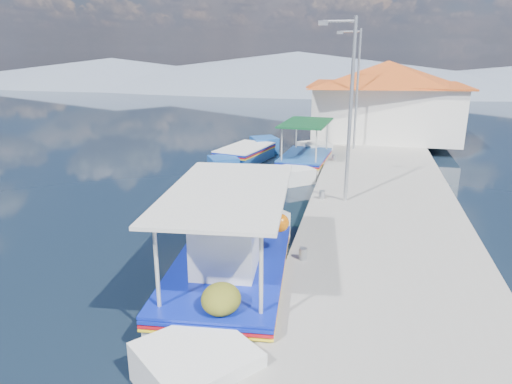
# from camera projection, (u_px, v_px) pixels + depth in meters

# --- Properties ---
(ground) EXTENTS (160.00, 160.00, 0.00)m
(ground) POSITION_uv_depth(u_px,v_px,m) (200.00, 223.00, 15.29)
(ground) COLOR black
(ground) RESTS_ON ground
(quay) EXTENTS (5.00, 44.00, 0.50)m
(quay) POSITION_uv_depth(u_px,v_px,m) (381.00, 179.00, 19.50)
(quay) COLOR gray
(quay) RESTS_ON ground
(bollards) EXTENTS (0.20, 17.20, 0.30)m
(bollards) POSITION_uv_depth(u_px,v_px,m) (330.00, 172.00, 19.15)
(bollards) COLOR #A5A8AD
(bollards) RESTS_ON quay
(main_caique) EXTENTS (3.09, 8.66, 2.87)m
(main_caique) POSITION_uv_depth(u_px,v_px,m) (231.00, 272.00, 10.75)
(main_caique) COLOR white
(main_caique) RESTS_ON ground
(caique_green_canopy) EXTENTS (2.31, 6.72, 2.52)m
(caique_green_canopy) POSITION_uv_depth(u_px,v_px,m) (305.00, 161.00, 22.14)
(caique_green_canopy) COLOR white
(caique_green_canopy) RESTS_ON ground
(caique_blue_hull) EXTENTS (2.79, 6.15, 1.12)m
(caique_blue_hull) POSITION_uv_depth(u_px,v_px,m) (245.00, 155.00, 23.77)
(caique_blue_hull) COLOR #194A98
(caique_blue_hull) RESTS_ON ground
(harbor_building) EXTENTS (10.49, 10.49, 4.40)m
(harbor_building) POSITION_uv_depth(u_px,v_px,m) (386.00, 98.00, 27.06)
(harbor_building) COLOR silver
(harbor_building) RESTS_ON quay
(lamp_post_near) EXTENTS (1.21, 0.14, 6.00)m
(lamp_post_near) POSITION_uv_depth(u_px,v_px,m) (348.00, 103.00, 15.02)
(lamp_post_near) COLOR #A5A8AD
(lamp_post_near) RESTS_ON quay
(lamp_post_far) EXTENTS (1.21, 0.14, 6.00)m
(lamp_post_far) POSITION_uv_depth(u_px,v_px,m) (356.00, 83.00, 23.39)
(lamp_post_far) COLOR #A5A8AD
(lamp_post_far) RESTS_ON quay
(mountain_ridge) EXTENTS (171.40, 96.00, 5.50)m
(mountain_ridge) POSITION_uv_depth(u_px,v_px,m) (378.00, 75.00, 65.34)
(mountain_ridge) COLOR slate
(mountain_ridge) RESTS_ON ground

